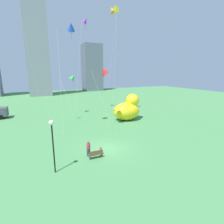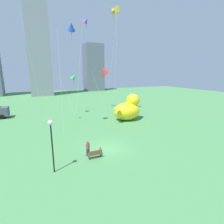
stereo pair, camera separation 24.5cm
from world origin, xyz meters
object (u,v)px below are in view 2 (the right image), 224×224
Objects in this scene: giant_inflatable_duck at (128,109)px; kite_yellow at (117,11)px; kite_orange at (113,10)px; kite_blue at (71,27)px; kite_purple at (86,21)px; person_adult at (88,148)px; kite_red at (104,71)px; park_bench at (95,154)px; kite_green at (74,77)px; person_child at (100,150)px; lamppost at (51,134)px.

kite_yellow reaches higher than giant_inflatable_duck.
kite_yellow is (-0.76, -3.47, -1.17)m from kite_orange.
kite_purple is at bearing 63.29° from kite_blue.
kite_red reaches higher than person_adult.
park_bench is 0.15× the size of kite_red.
kite_green is (-3.30, -1.24, -11.11)m from kite_purple.
park_bench is at bearing -57.68° from person_adult.
park_bench is at bearing -145.43° from person_child.
person_child is at bearing -118.38° from kite_orange.
kite_red is (-6.04, -8.03, -11.18)m from kite_yellow.
giant_inflatable_duck is 19.43m from lamppost.
kite_orange reaches higher than park_bench.
park_bench is 0.09× the size of kite_blue.
person_adult is at bearing -121.59° from kite_orange.
kite_blue is (0.99, 9.74, 14.04)m from person_adult.
kite_orange reaches higher than lamppost.
kite_blue is 12.07m from kite_green.
kite_purple reaches higher than person_adult.
person_adult reaches higher than park_bench.
kite_red is at bearing -23.16° from kite_blue.
kite_yellow is 15.03m from kite_red.
kite_red reaches higher than kite_green.
park_bench is 27.99m from kite_yellow.
park_bench is 0.17× the size of kite_green.
kite_green is (3.08, 19.21, 6.85)m from person_adult.
person_adult is at bearing -99.11° from kite_green.
kite_purple is 2.02× the size of kite_red.
kite_blue is at bearing -102.43° from kite_green.
lamppost is (-14.76, -12.55, 1.55)m from giant_inflatable_duck.
park_bench is 0.92m from person_child.
kite_red is at bearing -154.16° from giant_inflatable_duck.
person_child is at bearing -88.33° from kite_blue.
kite_yellow is at bearing 57.58° from park_bench.
kite_orange is 2.59× the size of kite_green.
lamppost is (-3.67, -1.73, 2.69)m from person_adult.
kite_yellow reaches higher than kite_red.
kite_green is (-8.13, 3.22, -12.36)m from kite_yellow.
person_adult is 4.87m from lamppost.
person_adult is 27.39m from kite_yellow.
person_adult is at bearing 166.51° from person_child.
giant_inflatable_duck is 19.93m from kite_purple.
kite_purple is 16.00m from kite_red.
kite_purple is (5.85, 21.28, 18.40)m from park_bench.
kite_red reaches higher than giant_inflatable_duck.
person_child is 28.17m from kite_purple.
person_child is 0.04× the size of kite_orange.
kite_yellow is at bearing 53.06° from kite_red.
kite_yellow reaches higher than kite_purple.
lamppost is 14.16m from kite_red.
giant_inflatable_duck reaches higher than park_bench.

